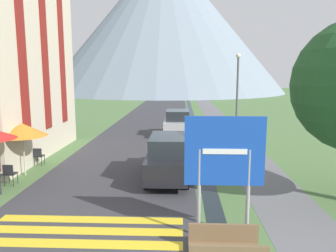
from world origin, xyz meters
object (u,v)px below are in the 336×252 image
Objects in this scene: cafe_chair_near_right at (10,173)px; cafe_chair_far_right at (38,155)px; parked_car_near at (168,157)px; footbridge at (226,251)px; parked_car_far at (178,123)px; road_sign at (224,160)px; cafe_umbrella_middle_orange at (22,130)px; streetlamp at (237,92)px; person_seated_far at (2,165)px.

cafe_chair_far_right is at bearing 113.06° from cafe_chair_near_right.
footbridge is at bearing -75.15° from parked_car_near.
parked_car_near is at bearing -18.73° from cafe_chair_far_right.
parked_car_near and parked_car_far have the same top height.
footbridge is at bearing -93.30° from road_sign.
road_sign is 10.32m from cafe_chair_far_right.
footbridge is 0.76× the size of cafe_umbrella_middle_orange.
cafe_chair_far_right is at bearing -129.63° from parked_car_far.
road_sign reaches higher than parked_car_near.
road_sign is 14.45m from parked_car_far.
parked_car_near reaches higher than footbridge.
cafe_umbrella_middle_orange is at bearing 178.39° from parked_car_near.
streetlamp reaches higher than footbridge.
person_seated_far is at bearing 146.93° from footbridge.
cafe_umbrella_middle_orange reaches higher than person_seated_far.
cafe_umbrella_middle_orange is at bearing 146.92° from road_sign.
road_sign is 0.74× the size of parked_car_near.
streetlamp is (2.26, 12.61, 2.99)m from footbridge.
parked_car_near is at bearing 6.05° from person_seated_far.
footbridge is 9.08m from cafe_chair_near_right.
cafe_umbrella_middle_orange reaches higher than parked_car_near.
streetlamp is (10.03, 4.94, 2.71)m from cafe_chair_far_right.
parked_car_near is at bearing -1.61° from cafe_umbrella_middle_orange.
parked_car_far is at bearing 46.50° from cafe_chair_far_right.
cafe_umbrella_middle_orange is (0.05, -1.46, 1.45)m from cafe_chair_far_right.
person_seated_far is (-6.59, -0.70, -0.24)m from parked_car_near.
streetlamp reaches higher than cafe_chair_near_right.
parked_car_near is at bearing -120.40° from streetlamp.
cafe_chair_near_right is 0.70× the size of person_seated_far.
cafe_chair_near_right is (-7.66, 4.86, 0.29)m from footbridge.
streetlamp is at bearing 32.71° from cafe_umbrella_middle_orange.
road_sign is 9.38m from person_seated_far.
parked_car_far is 12.37m from cafe_chair_near_right.
streetlamp is at bearing 59.60° from parked_car_near.
parked_car_near is 7.97m from streetlamp.
footbridge is at bearing -100.16° from streetlamp.
road_sign reaches higher than cafe_chair_far_right.
footbridge is at bearing -48.52° from cafe_chair_far_right.
person_seated_far is (-8.26, 4.20, -1.43)m from road_sign.
cafe_umbrella_middle_orange reaches higher than footbridge.
cafe_chair_far_right is 0.16× the size of streetlamp.
cafe_umbrella_middle_orange is (-7.72, 6.21, 1.74)m from footbridge.
road_sign is 11.74m from streetlamp.
road_sign reaches higher than cafe_chair_near_right.
person_seated_far is (-8.19, 5.34, 0.45)m from footbridge.
parked_car_near is 6.19m from cafe_chair_near_right.
parked_car_far is (-1.37, 14.33, -1.19)m from road_sign.
streetlamp reaches higher than road_sign.
footbridge is 9.79m from person_seated_far.
person_seated_far is at bearing -104.30° from cafe_chair_far_right.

